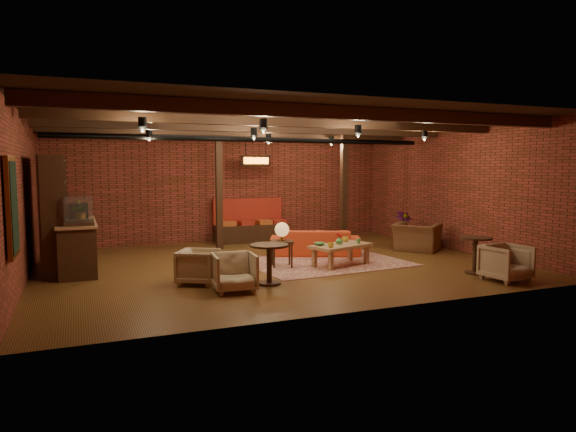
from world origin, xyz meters
name	(u,v)px	position (x,y,z in m)	size (l,w,h in m)	color
floor	(276,264)	(0.00, 0.00, 0.00)	(10.00, 10.00, 0.00)	#3D240F
ceiling	(276,120)	(0.00, 0.00, 3.20)	(10.00, 8.00, 0.02)	black
wall_back	(227,187)	(0.00, 4.00, 1.60)	(10.00, 0.02, 3.20)	maroon
wall_front	(372,205)	(0.00, -4.00, 1.60)	(10.00, 0.02, 3.20)	maroon
wall_left	(22,198)	(-5.00, 0.00, 1.60)	(0.02, 8.00, 3.20)	maroon
wall_right	(456,189)	(5.00, 0.00, 1.60)	(0.02, 8.00, 3.20)	maroon
ceiling_beams	(276,125)	(0.00, 0.00, 3.08)	(9.80, 6.40, 0.22)	black
ceiling_pipe	(252,139)	(0.00, 1.60, 2.85)	(0.12, 0.12, 9.60)	black
post_left	(219,189)	(-0.60, 2.60, 1.60)	(0.16, 0.16, 3.20)	black
post_right	(344,188)	(2.80, 2.00, 1.60)	(0.16, 0.16, 3.20)	black
service_counter	(77,232)	(-4.10, 1.00, 0.80)	(0.80, 2.50, 1.60)	black
plant_counter	(81,212)	(-4.00, 1.20, 1.22)	(0.35, 0.39, 0.30)	#337F33
shelving_hutch	(55,214)	(-4.50, 1.10, 1.20)	(0.52, 2.00, 2.40)	black
chalkboard_menu	(13,207)	(-4.93, -2.30, 1.60)	(0.08, 0.96, 1.46)	black
banquette	(251,225)	(0.60, 3.55, 0.50)	(2.10, 0.70, 1.00)	#AA291C
service_sign	(256,161)	(0.60, 3.10, 2.35)	(0.86, 0.06, 0.30)	orange
ceiling_spotlights	(276,135)	(0.00, 0.00, 2.86)	(6.40, 4.40, 0.28)	black
rug	(326,262)	(1.13, -0.22, 0.01)	(3.49, 2.67, 0.01)	maroon
sofa	(315,242)	(1.35, 0.79, 0.32)	(2.19, 0.86, 0.64)	#BF381A
coffee_table	(340,247)	(1.24, -0.71, 0.42)	(1.54, 1.10, 0.73)	brown
side_table_lamp	(282,233)	(0.01, -0.35, 0.74)	(0.57, 0.57, 0.98)	black
round_table_left	(269,257)	(-0.82, -1.78, 0.51)	(0.72, 0.72, 0.75)	black
armchair_a	(198,265)	(-2.03, -1.25, 0.36)	(0.69, 0.65, 0.71)	beige
armchair_b	(234,270)	(-1.57, -2.06, 0.37)	(0.72, 0.68, 0.74)	beige
armchair_right	(417,232)	(4.06, 0.34, 0.48)	(1.10, 0.71, 0.96)	brown
side_table_book	(421,233)	(4.40, 0.62, 0.41)	(0.45, 0.45, 0.46)	black
round_table_right	(475,249)	(3.39, -2.50, 0.50)	(0.64, 0.64, 0.76)	black
armchair_far	(506,261)	(3.46, -3.25, 0.38)	(0.75, 0.70, 0.77)	beige
plant_tall	(404,194)	(4.31, 1.30, 1.42)	(1.59, 1.59, 2.83)	#4C7F4C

